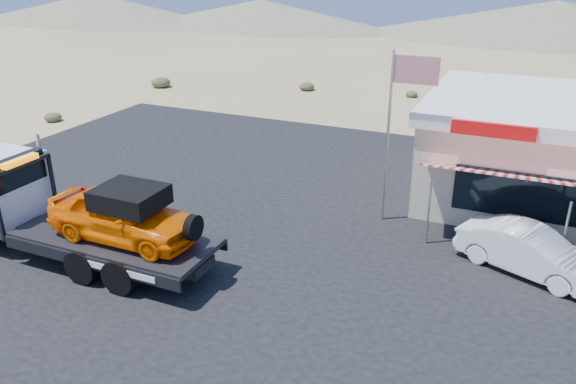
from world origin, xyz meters
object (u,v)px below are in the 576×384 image
at_px(jerky_store, 567,151).
at_px(flagpole, 396,119).
at_px(tow_truck, 69,209).
at_px(white_sedan, 529,251).

height_order(jerky_store, flagpole, flagpole).
bearing_deg(flagpole, tow_truck, -142.28).
relative_size(jerky_store, flagpole, 1.73).
xyz_separation_m(tow_truck, flagpole, (8.40, 6.50, 2.15)).
bearing_deg(jerky_store, flagpole, -141.21).
height_order(tow_truck, jerky_store, jerky_store).
bearing_deg(white_sedan, tow_truck, 131.77).
bearing_deg(flagpole, white_sedan, -20.92).
bearing_deg(jerky_store, white_sedan, -98.02).
bearing_deg(tow_truck, white_sedan, 19.78).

